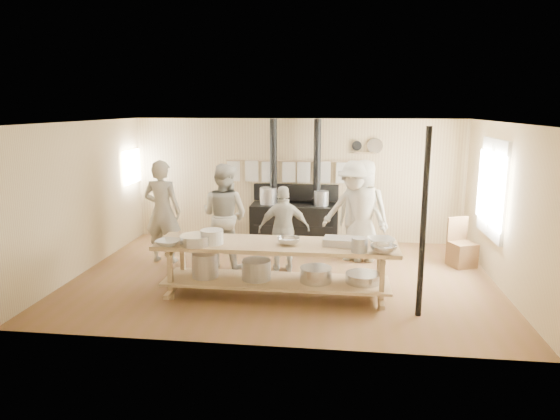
{
  "coord_description": "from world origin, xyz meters",
  "views": [
    {
      "loc": [
        0.93,
        -8.02,
        2.85
      ],
      "look_at": [
        -0.07,
        0.2,
        1.12
      ],
      "focal_mm": 32.0,
      "sensor_mm": 36.0,
      "label": 1
    }
  ],
  "objects_px": {
    "cook_left": "(225,215)",
    "cook_right": "(284,229)",
    "cook_far_left": "(162,212)",
    "prep_table": "(275,264)",
    "roasting_pan": "(341,241)",
    "cook_center": "(362,210)",
    "chair": "(462,252)",
    "stove": "(294,220)",
    "cook_by_window": "(354,211)"
  },
  "relations": [
    {
      "from": "chair",
      "to": "roasting_pan",
      "type": "distance_m",
      "value": 2.97
    },
    {
      "from": "prep_table",
      "to": "cook_left",
      "type": "relative_size",
      "value": 1.93
    },
    {
      "from": "prep_table",
      "to": "cook_right",
      "type": "height_order",
      "value": "cook_right"
    },
    {
      "from": "stove",
      "to": "cook_left",
      "type": "xyz_separation_m",
      "value": [
        -1.11,
        -1.61,
        0.41
      ]
    },
    {
      "from": "prep_table",
      "to": "chair",
      "type": "bearing_deg",
      "value": 31.04
    },
    {
      "from": "stove",
      "to": "chair",
      "type": "distance_m",
      "value": 3.35
    },
    {
      "from": "cook_left",
      "to": "cook_by_window",
      "type": "height_order",
      "value": "cook_by_window"
    },
    {
      "from": "cook_far_left",
      "to": "prep_table",
      "type": "bearing_deg",
      "value": 150.16
    },
    {
      "from": "stove",
      "to": "roasting_pan",
      "type": "xyz_separation_m",
      "value": [
        0.97,
        -3.02,
        0.38
      ]
    },
    {
      "from": "chair",
      "to": "cook_left",
      "type": "bearing_deg",
      "value": 163.38
    },
    {
      "from": "roasting_pan",
      "to": "prep_table",
      "type": "bearing_deg",
      "value": 179.65
    },
    {
      "from": "cook_far_left",
      "to": "cook_by_window",
      "type": "relative_size",
      "value": 1.01
    },
    {
      "from": "stove",
      "to": "cook_far_left",
      "type": "bearing_deg",
      "value": -146.73
    },
    {
      "from": "cook_right",
      "to": "roasting_pan",
      "type": "distance_m",
      "value": 1.57
    },
    {
      "from": "cook_left",
      "to": "cook_center",
      "type": "bearing_deg",
      "value": -144.24
    },
    {
      "from": "cook_left",
      "to": "cook_center",
      "type": "relative_size",
      "value": 0.98
    },
    {
      "from": "cook_center",
      "to": "roasting_pan",
      "type": "relative_size",
      "value": 3.82
    },
    {
      "from": "cook_center",
      "to": "roasting_pan",
      "type": "height_order",
      "value": "cook_center"
    },
    {
      "from": "cook_right",
      "to": "cook_left",
      "type": "bearing_deg",
      "value": -19.8
    },
    {
      "from": "prep_table",
      "to": "cook_by_window",
      "type": "xyz_separation_m",
      "value": [
        1.21,
        2.01,
        0.42
      ]
    },
    {
      "from": "cook_left",
      "to": "cook_right",
      "type": "distance_m",
      "value": 1.12
    },
    {
      "from": "stove",
      "to": "prep_table",
      "type": "bearing_deg",
      "value": -90.04
    },
    {
      "from": "roasting_pan",
      "to": "cook_right",
      "type": "bearing_deg",
      "value": 128.86
    },
    {
      "from": "stove",
      "to": "prep_table",
      "type": "relative_size",
      "value": 0.72
    },
    {
      "from": "cook_left",
      "to": "cook_by_window",
      "type": "relative_size",
      "value": 0.99
    },
    {
      "from": "stove",
      "to": "cook_far_left",
      "type": "distance_m",
      "value": 2.78
    },
    {
      "from": "cook_by_window",
      "to": "cook_far_left",
      "type": "bearing_deg",
      "value": -152.98
    },
    {
      "from": "chair",
      "to": "cook_far_left",
      "type": "bearing_deg",
      "value": 160.88
    },
    {
      "from": "cook_center",
      "to": "chair",
      "type": "xyz_separation_m",
      "value": [
        1.79,
        -0.17,
        -0.69
      ]
    },
    {
      "from": "prep_table",
      "to": "cook_by_window",
      "type": "bearing_deg",
      "value": 58.89
    },
    {
      "from": "cook_left",
      "to": "chair",
      "type": "relative_size",
      "value": 2.12
    },
    {
      "from": "chair",
      "to": "roasting_pan",
      "type": "relative_size",
      "value": 1.77
    },
    {
      "from": "stove",
      "to": "cook_right",
      "type": "height_order",
      "value": "stove"
    },
    {
      "from": "cook_far_left",
      "to": "chair",
      "type": "bearing_deg",
      "value": -172.46
    },
    {
      "from": "cook_left",
      "to": "roasting_pan",
      "type": "height_order",
      "value": "cook_left"
    },
    {
      "from": "cook_center",
      "to": "cook_right",
      "type": "bearing_deg",
      "value": 48.85
    },
    {
      "from": "stove",
      "to": "cook_center",
      "type": "xyz_separation_m",
      "value": [
        1.36,
        -0.95,
        0.43
      ]
    },
    {
      "from": "cook_right",
      "to": "roasting_pan",
      "type": "relative_size",
      "value": 3.05
    },
    {
      "from": "chair",
      "to": "roasting_pan",
      "type": "xyz_separation_m",
      "value": [
        -2.18,
        -1.9,
        0.65
      ]
    },
    {
      "from": "cook_far_left",
      "to": "cook_by_window",
      "type": "xyz_separation_m",
      "value": [
        3.51,
        0.5,
        -0.01
      ]
    },
    {
      "from": "stove",
      "to": "cook_right",
      "type": "xyz_separation_m",
      "value": [
        -0.01,
        -1.81,
        0.24
      ]
    },
    {
      "from": "roasting_pan",
      "to": "cook_far_left",
      "type": "bearing_deg",
      "value": 155.11
    },
    {
      "from": "cook_center",
      "to": "roasting_pan",
      "type": "distance_m",
      "value": 2.11
    },
    {
      "from": "cook_far_left",
      "to": "roasting_pan",
      "type": "relative_size",
      "value": 3.83
    },
    {
      "from": "prep_table",
      "to": "cook_center",
      "type": "relative_size",
      "value": 1.89
    },
    {
      "from": "cook_center",
      "to": "cook_by_window",
      "type": "distance_m",
      "value": 0.16
    },
    {
      "from": "prep_table",
      "to": "cook_center",
      "type": "bearing_deg",
      "value": 56.71
    },
    {
      "from": "cook_by_window",
      "to": "cook_left",
      "type": "bearing_deg",
      "value": -146.51
    },
    {
      "from": "prep_table",
      "to": "cook_right",
      "type": "bearing_deg",
      "value": 90.47
    },
    {
      "from": "prep_table",
      "to": "cook_center",
      "type": "height_order",
      "value": "cook_center"
    }
  ]
}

